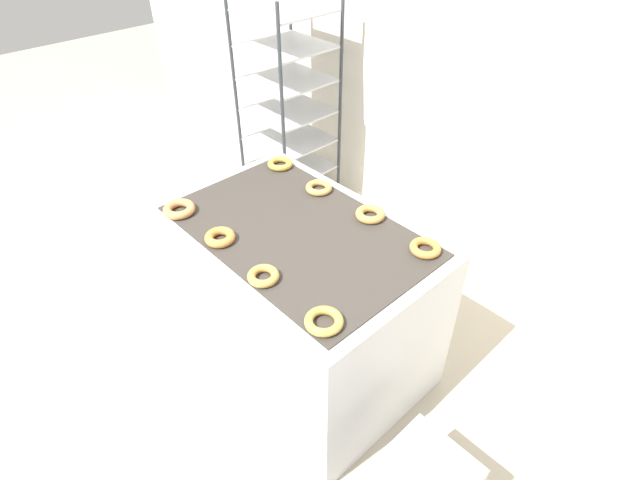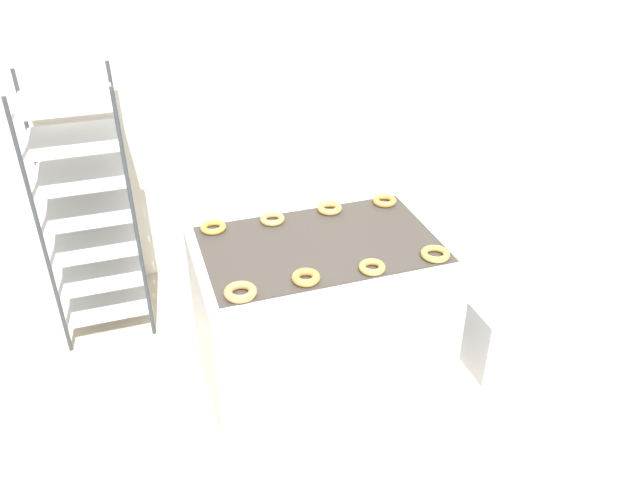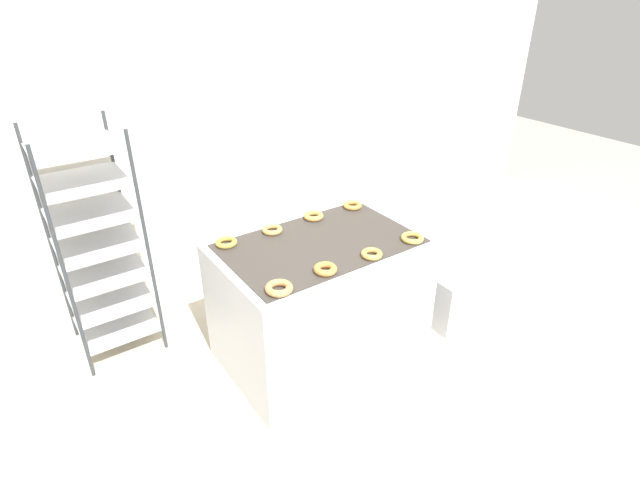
% 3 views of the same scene
% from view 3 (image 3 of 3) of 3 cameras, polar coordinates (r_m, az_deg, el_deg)
% --- Properties ---
extents(ground_plane, '(14.00, 14.00, 0.00)m').
position_cam_3_polar(ground_plane, '(3.41, 7.03, -18.67)').
color(ground_plane, '#B2A893').
extents(wall_back, '(8.00, 0.05, 2.80)m').
position_cam_3_polar(wall_back, '(4.27, -11.28, 13.15)').
color(wall_back, silver).
rests_on(wall_back, ground_plane).
extents(fryer_machine, '(1.35, 0.89, 0.91)m').
position_cam_3_polar(fryer_machine, '(3.52, 0.01, -6.84)').
color(fryer_machine, silver).
rests_on(fryer_machine, ground_plane).
extents(baking_rack_cart, '(0.54, 0.56, 1.66)m').
position_cam_3_polar(baking_rack_cart, '(3.73, -24.06, -0.40)').
color(baking_rack_cart, '#33383D').
rests_on(baking_rack_cart, ground_plane).
extents(glaze_bin, '(0.34, 0.38, 0.44)m').
position_cam_3_polar(glaze_bin, '(4.08, 14.23, -6.31)').
color(glaze_bin, silver).
rests_on(glaze_bin, ground_plane).
extents(donut_near_left, '(0.16, 0.16, 0.04)m').
position_cam_3_polar(donut_near_left, '(2.79, -4.71, -5.50)').
color(donut_near_left, tan).
rests_on(donut_near_left, fryer_machine).
extents(donut_near_midleft, '(0.14, 0.14, 0.04)m').
position_cam_3_polar(donut_near_midleft, '(2.95, 0.62, -3.33)').
color(donut_near_midleft, '#CB833C').
rests_on(donut_near_midleft, fryer_machine).
extents(donut_near_midright, '(0.14, 0.14, 0.04)m').
position_cam_3_polar(donut_near_midright, '(3.13, 5.93, -1.60)').
color(donut_near_midright, '#C89044').
rests_on(donut_near_midright, fryer_machine).
extents(donut_near_right, '(0.15, 0.15, 0.03)m').
position_cam_3_polar(donut_near_right, '(3.35, 10.52, 0.24)').
color(donut_near_right, gold).
rests_on(donut_near_right, fryer_machine).
extents(donut_far_left, '(0.14, 0.14, 0.03)m').
position_cam_3_polar(donut_far_left, '(3.30, -10.66, -0.27)').
color(donut_far_left, gold).
rests_on(donut_far_left, fryer_machine).
extents(donut_far_midleft, '(0.14, 0.14, 0.03)m').
position_cam_3_polar(donut_far_midleft, '(3.42, -5.48, 1.18)').
color(donut_far_midleft, tan).
rests_on(donut_far_midleft, fryer_machine).
extents(donut_far_midright, '(0.14, 0.14, 0.04)m').
position_cam_3_polar(donut_far_midright, '(3.59, -0.75, 2.77)').
color(donut_far_midright, gold).
rests_on(donut_far_midright, fryer_machine).
extents(donut_far_right, '(0.14, 0.14, 0.04)m').
position_cam_3_polar(donut_far_right, '(3.77, 3.73, 3.98)').
color(donut_far_right, '#C9853C').
rests_on(donut_far_right, fryer_machine).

